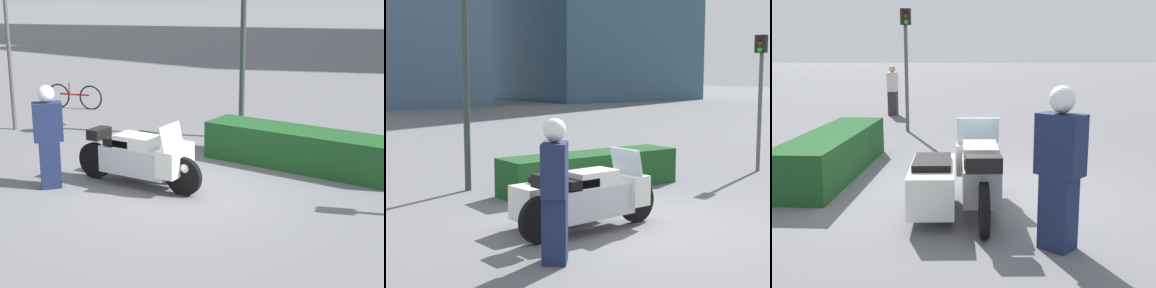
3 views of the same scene
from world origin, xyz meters
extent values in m
plane|color=slate|center=(0.00, 0.00, 0.00)|extent=(160.00, 160.00, 0.00)
cylinder|color=black|center=(0.24, 0.06, 0.32)|extent=(0.64, 0.14, 0.64)
cylinder|color=black|center=(-1.56, -0.07, 0.32)|extent=(0.64, 0.14, 0.64)
cylinder|color=black|center=(-0.88, 0.59, 0.25)|extent=(0.50, 0.13, 0.50)
cube|color=#B7B7BC|center=(-0.66, -0.01, 0.45)|extent=(1.31, 0.55, 0.45)
cube|color=silver|center=(-0.66, -0.01, 0.77)|extent=(0.73, 0.48, 0.24)
cube|color=black|center=(-0.95, -0.03, 0.75)|extent=(0.54, 0.47, 0.12)
cube|color=silver|center=(0.06, 0.04, 0.54)|extent=(0.36, 0.64, 0.44)
cube|color=silver|center=(0.01, 0.04, 0.95)|extent=(0.15, 0.60, 0.40)
sphere|color=white|center=(0.29, 0.06, 0.47)|extent=(0.18, 0.18, 0.18)
cube|color=silver|center=(-0.82, 0.60, 0.40)|extent=(1.48, 0.65, 0.50)
sphere|color=silver|center=(-0.21, 0.64, 0.42)|extent=(0.47, 0.48, 0.48)
cube|color=black|center=(-0.82, 0.60, 0.69)|extent=(0.82, 0.53, 0.09)
cube|color=black|center=(-1.45, -0.06, 0.82)|extent=(0.27, 0.43, 0.18)
cube|color=#192347|center=(-1.84, -0.85, 0.40)|extent=(0.43, 0.44, 0.81)
cube|color=#192347|center=(-1.84, -0.85, 1.13)|extent=(0.52, 0.55, 0.64)
sphere|color=tan|center=(-1.84, -0.85, 1.56)|extent=(0.22, 0.22, 0.22)
sphere|color=white|center=(-1.84, -0.85, 1.60)|extent=(0.27, 0.27, 0.27)
cube|color=#19471E|center=(1.21, 2.53, 0.36)|extent=(3.74, 0.89, 0.72)
cylinder|color=#2D3833|center=(-0.80, 3.81, 2.09)|extent=(0.12, 0.12, 4.17)
cylinder|color=#4C4C4C|center=(-5.65, 1.55, 1.61)|extent=(0.09, 0.09, 3.21)
torus|color=black|center=(-5.78, 4.28, 0.32)|extent=(0.66, 0.23, 0.68)
torus|color=black|center=(-6.73, 4.00, 0.32)|extent=(0.66, 0.23, 0.68)
cylinder|color=#B21E1E|center=(-6.26, 4.14, 0.38)|extent=(0.87, 0.30, 0.05)
cylinder|color=#B21E1E|center=(-6.40, 4.10, 0.54)|extent=(0.04, 0.04, 0.32)
camera|label=1|loc=(5.38, -7.32, 3.29)|focal=55.00mm
camera|label=2|loc=(-5.56, -6.57, 2.25)|focal=55.00mm
camera|label=3|loc=(-6.72, -0.11, 2.07)|focal=45.00mm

